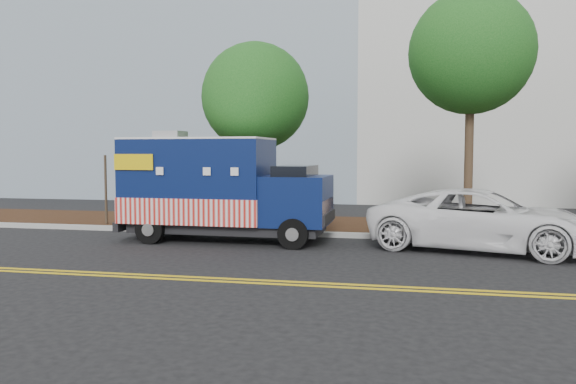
# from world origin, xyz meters

# --- Properties ---
(ground) EXTENTS (120.00, 120.00, 0.00)m
(ground) POSITION_xyz_m (0.00, 0.00, 0.00)
(ground) COLOR black
(ground) RESTS_ON ground
(curb) EXTENTS (120.00, 0.18, 0.15)m
(curb) POSITION_xyz_m (0.00, 1.40, 0.07)
(curb) COLOR #9E9E99
(curb) RESTS_ON ground
(mulch_strip) EXTENTS (120.00, 4.00, 0.15)m
(mulch_strip) POSITION_xyz_m (0.00, 3.50, 0.07)
(mulch_strip) COLOR black
(mulch_strip) RESTS_ON ground
(centerline_near) EXTENTS (120.00, 0.10, 0.01)m
(centerline_near) POSITION_xyz_m (0.00, -4.45, 0.01)
(centerline_near) COLOR gold
(centerline_near) RESTS_ON ground
(centerline_far) EXTENTS (120.00, 0.10, 0.01)m
(centerline_far) POSITION_xyz_m (0.00, -4.70, 0.01)
(centerline_far) COLOR gold
(centerline_far) RESTS_ON ground
(tree_b) EXTENTS (3.55, 3.55, 6.10)m
(tree_b) POSITION_xyz_m (-0.64, 3.18, 4.31)
(tree_b) COLOR #38281C
(tree_b) RESTS_ON ground
(tree_c) EXTENTS (3.67, 3.67, 7.28)m
(tree_c) POSITION_xyz_m (6.09, 2.78, 5.43)
(tree_c) COLOR #38281C
(tree_c) RESTS_ON ground
(sign_post) EXTENTS (0.06, 0.06, 2.40)m
(sign_post) POSITION_xyz_m (-5.33, 1.82, 1.20)
(sign_post) COLOR #473828
(sign_post) RESTS_ON ground
(food_truck) EXTENTS (5.91, 2.32, 3.09)m
(food_truck) POSITION_xyz_m (-0.98, 0.18, 1.40)
(food_truck) COLOR black
(food_truck) RESTS_ON ground
(white_car) EXTENTS (6.08, 3.94, 1.56)m
(white_car) POSITION_xyz_m (6.15, -0.03, 0.78)
(white_car) COLOR white
(white_car) RESTS_ON ground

